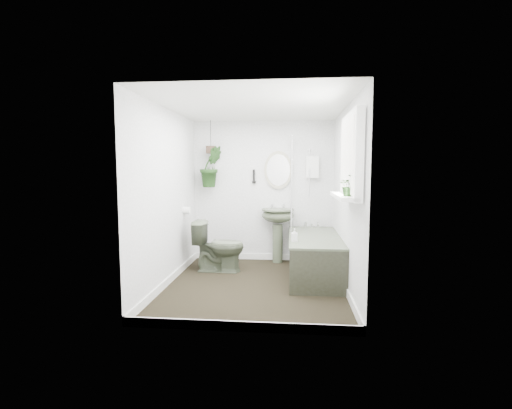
{
  "coord_description": "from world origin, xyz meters",
  "views": [
    {
      "loc": [
        0.46,
        -4.71,
        1.52
      ],
      "look_at": [
        0.0,
        0.15,
        1.05
      ],
      "focal_mm": 26.0,
      "sensor_mm": 36.0,
      "label": 1
    }
  ],
  "objects": [
    {
      "name": "toilet_roll_holder",
      "position": [
        -1.1,
        0.7,
        0.9
      ],
      "size": [
        0.11,
        0.11,
        0.11
      ],
      "primitive_type": "cylinder",
      "rotation": [
        0.0,
        1.57,
        0.0
      ],
      "color": "white",
      "rests_on": "wall_left"
    },
    {
      "name": "wall_right",
      "position": [
        1.16,
        0.0,
        1.15
      ],
      "size": [
        0.02,
        2.8,
        2.3
      ],
      "primitive_type": "cube",
      "color": "white",
      "rests_on": "ground"
    },
    {
      "name": "hanging_plant",
      "position": [
        -0.84,
        1.25,
        1.56
      ],
      "size": [
        0.46,
        0.44,
        0.66
      ],
      "primitive_type": "imported",
      "rotation": [
        0.0,
        0.0,
        0.53
      ],
      "color": "black",
      "rests_on": "ceiling"
    },
    {
      "name": "toilet",
      "position": [
        -0.6,
        0.64,
        0.38
      ],
      "size": [
        0.74,
        0.43,
        0.75
      ],
      "primitive_type": "imported",
      "rotation": [
        0.0,
        0.0,
        1.56
      ],
      "color": "#4A533F",
      "rests_on": "floor"
    },
    {
      "name": "shower_box",
      "position": [
        0.8,
        1.34,
        1.55
      ],
      "size": [
        0.2,
        0.1,
        0.35
      ],
      "primitive_type": "cube",
      "color": "white",
      "rests_on": "wall_back"
    },
    {
      "name": "floor",
      "position": [
        0.0,
        0.0,
        -0.01
      ],
      "size": [
        2.3,
        2.8,
        0.02
      ],
      "primitive_type": "cube",
      "color": "black",
      "rests_on": "ground"
    },
    {
      "name": "wall_left",
      "position": [
        -1.16,
        0.0,
        1.15
      ],
      "size": [
        0.02,
        2.8,
        2.3
      ],
      "primitive_type": "cube",
      "color": "white",
      "rests_on": "ground"
    },
    {
      "name": "pedestal_sink",
      "position": [
        0.25,
        1.24,
        0.44
      ],
      "size": [
        0.61,
        0.56,
        0.88
      ],
      "primitive_type": null,
      "rotation": [
        0.0,
        0.0,
        -0.25
      ],
      "color": "#4A533F",
      "rests_on": "floor"
    },
    {
      "name": "wall_front",
      "position": [
        0.0,
        -1.41,
        1.15
      ],
      "size": [
        2.3,
        0.02,
        2.3
      ],
      "primitive_type": "cube",
      "color": "white",
      "rests_on": "ground"
    },
    {
      "name": "window_sill",
      "position": [
        1.02,
        -0.7,
        1.23
      ],
      "size": [
        0.18,
        1.0,
        0.04
      ],
      "primitive_type": "cube",
      "color": "white",
      "rests_on": "wall_right"
    },
    {
      "name": "hanging_pot",
      "position": [
        -0.84,
        1.25,
        1.83
      ],
      "size": [
        0.16,
        0.16,
        0.12
      ],
      "primitive_type": "cylinder",
      "color": "#493528",
      "rests_on": "ceiling"
    },
    {
      "name": "bath_screen",
      "position": [
        0.47,
        0.99,
        1.28
      ],
      "size": [
        0.04,
        0.72,
        1.4
      ],
      "primitive_type": null,
      "color": "silver",
      "rests_on": "bathtub"
    },
    {
      "name": "wall_sconce",
      "position": [
        -0.15,
        1.36,
        1.4
      ],
      "size": [
        0.04,
        0.04,
        0.22
      ],
      "primitive_type": "cylinder",
      "color": "black",
      "rests_on": "wall_back"
    },
    {
      "name": "wall_back",
      "position": [
        0.0,
        1.41,
        1.15
      ],
      "size": [
        2.3,
        0.02,
        2.3
      ],
      "primitive_type": "cube",
      "color": "white",
      "rests_on": "ground"
    },
    {
      "name": "sill_plant",
      "position": [
        1.04,
        -0.96,
        1.36
      ],
      "size": [
        0.2,
        0.17,
        0.21
      ],
      "primitive_type": "imported",
      "rotation": [
        0.0,
        0.0,
        -0.02
      ],
      "color": "black",
      "rests_on": "window_sill"
    },
    {
      "name": "skirting",
      "position": [
        0.0,
        0.0,
        0.05
      ],
      "size": [
        2.3,
        2.8,
        0.1
      ],
      "primitive_type": "cube",
      "color": "white",
      "rests_on": "floor"
    },
    {
      "name": "oval_mirror",
      "position": [
        0.25,
        1.37,
        1.5
      ],
      "size": [
        0.46,
        0.03,
        0.62
      ],
      "primitive_type": "ellipsoid",
      "color": "#B1AC92",
      "rests_on": "wall_back"
    },
    {
      "name": "bathtub",
      "position": [
        0.8,
        0.5,
        0.29
      ],
      "size": [
        0.72,
        1.72,
        0.58
      ],
      "primitive_type": null,
      "color": "#4A533F",
      "rests_on": "floor"
    },
    {
      "name": "ceiling",
      "position": [
        0.0,
        0.0,
        2.31
      ],
      "size": [
        2.3,
        2.8,
        0.02
      ],
      "primitive_type": "cube",
      "color": "white",
      "rests_on": "ground"
    },
    {
      "name": "soap_bottle",
      "position": [
        0.51,
        0.05,
        0.67
      ],
      "size": [
        0.08,
        0.08,
        0.17
      ],
      "primitive_type": "imported",
      "rotation": [
        0.0,
        0.0,
        0.05
      ],
      "color": "#352F2E",
      "rests_on": "bathtub"
    },
    {
      "name": "window_recess",
      "position": [
        1.09,
        -0.7,
        1.65
      ],
      "size": [
        0.08,
        1.0,
        0.9
      ],
      "primitive_type": "cube",
      "color": "white",
      "rests_on": "wall_right"
    },
    {
      "name": "window_blinds",
      "position": [
        1.04,
        -0.7,
        1.65
      ],
      "size": [
        0.01,
        0.86,
        0.76
      ],
      "primitive_type": "cube",
      "color": "white",
      "rests_on": "wall_right"
    }
  ]
}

